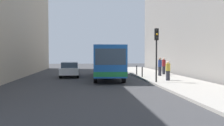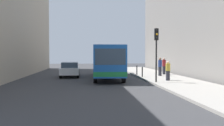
% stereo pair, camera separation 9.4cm
% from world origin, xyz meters
% --- Properties ---
extents(ground_plane, '(80.00, 80.00, 0.00)m').
position_xyz_m(ground_plane, '(0.00, 0.00, 0.00)').
color(ground_plane, '#38383A').
extents(sidewalk, '(4.40, 40.00, 0.15)m').
position_xyz_m(sidewalk, '(5.40, 0.00, 0.07)').
color(sidewalk, '#9E9991').
rests_on(sidewalk, ground).
extents(building_right, '(7.00, 32.00, 13.94)m').
position_xyz_m(building_right, '(11.50, 4.00, 6.97)').
color(building_right, gray).
rests_on(building_right, ground).
extents(bus, '(2.98, 11.12, 3.00)m').
position_xyz_m(bus, '(0.22, 2.63, 1.73)').
color(bus, '#19519E').
rests_on(bus, ground).
extents(car_beside_bus, '(1.98, 4.46, 1.48)m').
position_xyz_m(car_beside_bus, '(-3.49, 4.22, 0.78)').
color(car_beside_bus, silver).
rests_on(car_beside_bus, ground).
extents(traffic_light, '(0.28, 0.33, 4.10)m').
position_xyz_m(traffic_light, '(3.55, -2.53, 3.01)').
color(traffic_light, black).
rests_on(traffic_light, sidewalk).
extents(bollard_near, '(0.11, 0.11, 0.95)m').
position_xyz_m(bollard_near, '(3.45, 1.86, 0.62)').
color(bollard_near, black).
rests_on(bollard_near, sidewalk).
extents(bollard_mid, '(0.11, 0.11, 0.95)m').
position_xyz_m(bollard_mid, '(3.45, 4.43, 0.62)').
color(bollard_mid, black).
rests_on(bollard_mid, sidewalk).
extents(pedestrian_near_signal, '(0.38, 0.38, 1.60)m').
position_xyz_m(pedestrian_near_signal, '(4.82, -1.50, 0.94)').
color(pedestrian_near_signal, '#26262D').
rests_on(pedestrian_near_signal, sidewalk).
extents(pedestrian_mid_sidewalk, '(0.38, 0.38, 1.79)m').
position_xyz_m(pedestrian_mid_sidewalk, '(5.46, 2.83, 1.05)').
color(pedestrian_mid_sidewalk, '#26262D').
rests_on(pedestrian_mid_sidewalk, sidewalk).
extents(pedestrian_far_sidewalk, '(0.38, 0.38, 1.78)m').
position_xyz_m(pedestrian_far_sidewalk, '(6.40, 4.52, 1.04)').
color(pedestrian_far_sidewalk, '#26262D').
rests_on(pedestrian_far_sidewalk, sidewalk).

